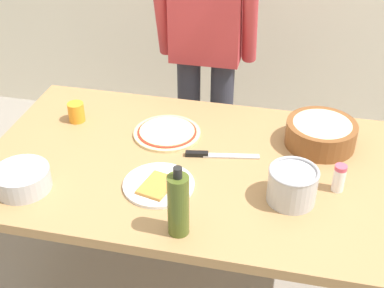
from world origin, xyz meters
name	(u,v)px	position (x,y,z in m)	size (l,w,h in m)	color
dining_table	(189,180)	(0.00, 0.00, 0.67)	(1.60, 0.96, 0.76)	#A37A4C
person_cook	(206,41)	(-0.09, 0.76, 0.94)	(0.49, 0.25, 1.62)	#2D2D38
pizza_raw_on_board	(167,133)	(-0.13, 0.17, 0.77)	(0.28, 0.28, 0.02)	beige
plate_with_slice	(158,185)	(-0.07, -0.17, 0.77)	(0.26, 0.26, 0.02)	white
popcorn_bowl	(321,132)	(0.49, 0.23, 0.82)	(0.28, 0.28, 0.11)	brown
mixing_bowl_steel	(22,179)	(-0.54, -0.29, 0.80)	(0.20, 0.20, 0.08)	#B7B7BC
olive_oil_bottle	(178,205)	(0.05, -0.38, 0.87)	(0.07, 0.07, 0.26)	#47561E
steel_pot	(292,185)	(0.40, -0.14, 0.83)	(0.17, 0.17, 0.13)	#B7B7BC
cup_orange	(76,112)	(-0.54, 0.19, 0.80)	(0.07, 0.07, 0.09)	orange
salt_shaker	(339,178)	(0.56, -0.05, 0.81)	(0.04, 0.04, 0.11)	white
chef_knife	(213,155)	(0.08, 0.06, 0.77)	(0.29, 0.07, 0.02)	silver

